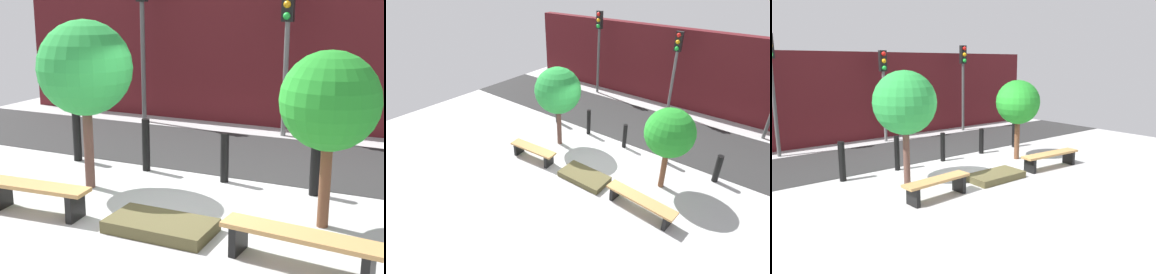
# 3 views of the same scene
# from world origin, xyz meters

# --- Properties ---
(ground_plane) EXTENTS (18.00, 18.00, 0.00)m
(ground_plane) POSITION_xyz_m (0.00, 0.00, 0.00)
(ground_plane) COLOR #ACACAC
(road_strip) EXTENTS (18.00, 3.29, 0.01)m
(road_strip) POSITION_xyz_m (0.00, 3.71, 0.01)
(road_strip) COLOR #2B2B2B
(road_strip) RESTS_ON ground
(building_facade) EXTENTS (16.20, 0.50, 3.44)m
(building_facade) POSITION_xyz_m (0.00, 6.65, 1.72)
(building_facade) COLOR #511419
(building_facade) RESTS_ON ground
(bench_left) EXTENTS (1.71, 0.52, 0.46)m
(bench_left) POSITION_xyz_m (-2.00, -0.77, 0.33)
(bench_left) COLOR black
(bench_left) RESTS_ON ground
(bench_right) EXTENTS (2.00, 0.54, 0.45)m
(bench_right) POSITION_xyz_m (2.00, -0.77, 0.33)
(bench_right) COLOR black
(bench_right) RESTS_ON ground
(planter_bed) EXTENTS (1.49, 0.81, 0.18)m
(planter_bed) POSITION_xyz_m (0.00, -0.57, 0.09)
(planter_bed) COLOR brown
(planter_bed) RESTS_ON ground
(tree_behind_left_bench) EXTENTS (1.58, 1.58, 2.86)m
(tree_behind_left_bench) POSITION_xyz_m (-2.00, 0.57, 2.06)
(tree_behind_left_bench) COLOR brown
(tree_behind_left_bench) RESTS_ON ground
(tree_behind_right_bench) EXTENTS (1.38, 1.38, 2.51)m
(tree_behind_right_bench) POSITION_xyz_m (2.00, 0.57, 1.81)
(tree_behind_right_bench) COLOR brown
(tree_behind_right_bench) RESTS_ON ground
(bollard_far_left) EXTENTS (0.17, 0.17, 1.05)m
(bollard_far_left) POSITION_xyz_m (-3.20, 1.82, 0.53)
(bollard_far_left) COLOR black
(bollard_far_left) RESTS_ON ground
(bollard_left) EXTENTS (0.15, 0.15, 1.00)m
(bollard_left) POSITION_xyz_m (-1.60, 1.82, 0.50)
(bollard_left) COLOR black
(bollard_left) RESTS_ON ground
(bollard_center) EXTENTS (0.15, 0.15, 0.90)m
(bollard_center) POSITION_xyz_m (0.00, 1.82, 0.45)
(bollard_center) COLOR black
(bollard_center) RESTS_ON ground
(bollard_right) EXTENTS (0.16, 0.16, 0.85)m
(bollard_right) POSITION_xyz_m (1.60, 1.82, 0.43)
(bollard_right) COLOR black
(bollard_right) RESTS_ON ground
(bollard_far_right) EXTENTS (0.18, 0.18, 0.91)m
(bollard_far_right) POSITION_xyz_m (3.20, 1.82, 0.45)
(bollard_far_right) COLOR black
(bollard_far_right) RESTS_ON ground
(traffic_light_mid_west) EXTENTS (0.28, 0.27, 3.48)m
(traffic_light_mid_west) POSITION_xyz_m (0.00, 5.64, 2.41)
(traffic_light_mid_west) COLOR slate
(traffic_light_mid_west) RESTS_ON ground
(traffic_light_mid_east) EXTENTS (0.28, 0.27, 3.76)m
(traffic_light_mid_east) POSITION_xyz_m (3.86, 5.64, 2.59)
(traffic_light_mid_east) COLOR #484848
(traffic_light_mid_east) RESTS_ON ground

